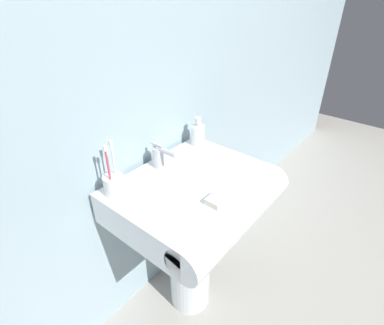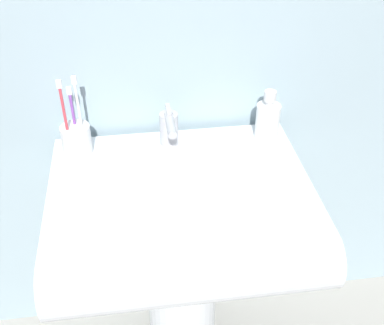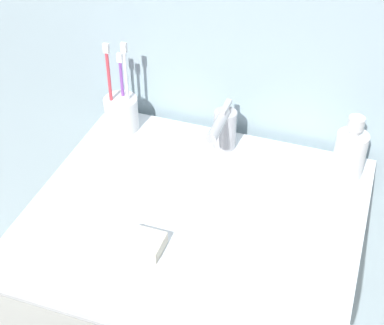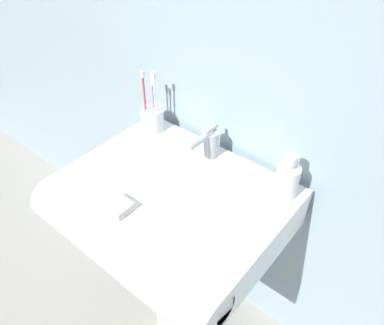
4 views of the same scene
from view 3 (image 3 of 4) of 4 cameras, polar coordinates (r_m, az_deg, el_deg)
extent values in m
cube|color=white|center=(1.20, 1.10, -5.55)|extent=(0.62, 0.44, 0.14)
cylinder|color=white|center=(1.06, -2.77, -13.47)|extent=(0.62, 0.14, 0.14)
cylinder|color=#B7B7BC|center=(1.25, 3.20, 3.21)|extent=(0.05, 0.05, 0.09)
cylinder|color=#B7B7BC|center=(1.19, 2.58, 3.61)|extent=(0.02, 0.10, 0.02)
cube|color=#B7B7BC|center=(1.22, 3.29, 5.36)|extent=(0.01, 0.06, 0.01)
cylinder|color=white|center=(1.32, -6.86, 4.74)|extent=(0.08, 0.08, 0.08)
cylinder|color=#D83F4C|center=(1.29, -7.94, 7.07)|extent=(0.01, 0.01, 0.18)
cube|color=white|center=(1.24, -8.34, 10.91)|extent=(0.01, 0.01, 0.02)
cylinder|color=white|center=(1.28, -6.32, 7.15)|extent=(0.01, 0.01, 0.18)
cube|color=white|center=(1.23, -6.64, 11.03)|extent=(0.01, 0.01, 0.02)
cylinder|color=purple|center=(1.31, -6.75, 6.91)|extent=(0.01, 0.01, 0.15)
cube|color=white|center=(1.27, -7.03, 10.06)|extent=(0.01, 0.01, 0.02)
cylinder|color=white|center=(1.22, 15.03, 0.76)|extent=(0.06, 0.06, 0.10)
cylinder|color=silver|center=(1.19, 15.46, 2.87)|extent=(0.02, 0.02, 0.01)
cylinder|color=silver|center=(1.17, 15.63, 3.69)|extent=(0.03, 0.03, 0.03)
cube|color=silver|center=(1.05, -4.67, -7.84)|extent=(0.07, 0.06, 0.02)
camera|label=1|loc=(1.03, -63.01, 14.07)|focal=28.00mm
camera|label=2|loc=(0.36, -78.96, -1.14)|focal=45.00mm
camera|label=4|loc=(0.37, 66.92, 9.46)|focal=35.00mm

